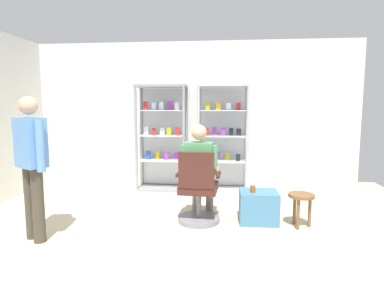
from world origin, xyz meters
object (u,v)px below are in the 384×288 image
(display_cabinet_right, at_px, (223,138))
(standing_customer, at_px, (32,160))
(office_chair, at_px, (198,194))
(storage_crate, at_px, (258,207))
(wooden_stool, at_px, (301,201))
(display_cabinet_left, at_px, (163,137))
(tea_glass, at_px, (253,189))
(seated_shopkeeper, at_px, (200,167))

(display_cabinet_right, relative_size, standing_customer, 1.17)
(office_chair, bearing_deg, storage_crate, 7.47)
(office_chair, bearing_deg, display_cabinet_right, 79.26)
(office_chair, relative_size, wooden_stool, 2.25)
(display_cabinet_left, distance_m, tea_glass, 2.25)
(tea_glass, xyz_separation_m, standing_customer, (-2.51, -0.76, 0.47))
(display_cabinet_left, bearing_deg, display_cabinet_right, -0.01)
(storage_crate, xyz_separation_m, tea_glass, (-0.08, -0.04, 0.25))
(office_chair, relative_size, tea_glass, 10.40)
(office_chair, height_order, standing_customer, standing_customer)
(wooden_stool, bearing_deg, display_cabinet_right, 120.44)
(display_cabinet_right, height_order, standing_customer, display_cabinet_right)
(office_chair, distance_m, seated_shopkeeper, 0.36)
(display_cabinet_left, relative_size, standing_customer, 1.17)
(seated_shopkeeper, height_order, standing_customer, standing_customer)
(seated_shopkeeper, distance_m, wooden_stool, 1.36)
(display_cabinet_left, distance_m, wooden_stool, 2.75)
(display_cabinet_right, bearing_deg, tea_glass, -76.46)
(tea_glass, relative_size, wooden_stool, 0.22)
(tea_glass, bearing_deg, display_cabinet_right, 103.54)
(storage_crate, bearing_deg, seated_shopkeeper, 175.64)
(display_cabinet_right, bearing_deg, seated_shopkeeper, -101.41)
(standing_customer, distance_m, wooden_stool, 3.24)
(seated_shopkeeper, height_order, storage_crate, seated_shopkeeper)
(display_cabinet_left, height_order, tea_glass, display_cabinet_left)
(display_cabinet_right, height_order, office_chair, display_cabinet_right)
(display_cabinet_left, bearing_deg, seated_shopkeeper, -62.24)
(office_chair, relative_size, standing_customer, 0.59)
(display_cabinet_left, distance_m, display_cabinet_right, 1.10)
(display_cabinet_left, distance_m, office_chair, 1.93)
(tea_glass, height_order, wooden_stool, tea_glass)
(seated_shopkeeper, distance_m, storage_crate, 0.93)
(seated_shopkeeper, relative_size, storage_crate, 2.62)
(storage_crate, bearing_deg, tea_glass, -152.01)
(display_cabinet_right, height_order, seated_shopkeeper, display_cabinet_right)
(storage_crate, relative_size, tea_glass, 5.33)
(storage_crate, xyz_separation_m, standing_customer, (-2.60, -0.80, 0.73))
(tea_glass, bearing_deg, seated_shopkeeper, 171.44)
(display_cabinet_right, relative_size, storage_crate, 3.86)
(storage_crate, distance_m, wooden_stool, 0.54)
(tea_glass, xyz_separation_m, wooden_stool, (0.60, -0.07, -0.12))
(display_cabinet_right, bearing_deg, display_cabinet_left, 179.99)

